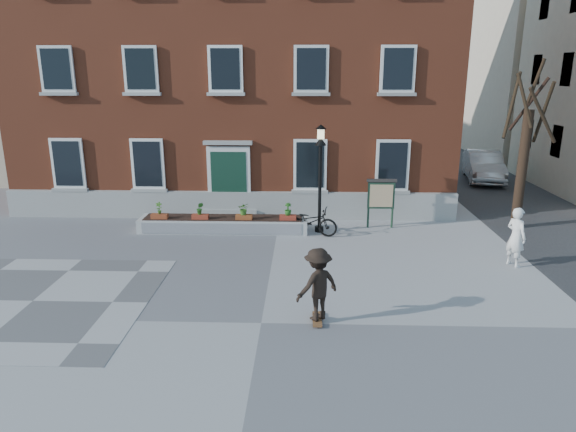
{
  "coord_description": "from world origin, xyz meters",
  "views": [
    {
      "loc": [
        0.99,
        -10.92,
        5.72
      ],
      "look_at": [
        0.5,
        4.0,
        1.5
      ],
      "focal_mm": 32.0,
      "sensor_mm": 36.0,
      "label": 1
    }
  ],
  "objects_px": {
    "notice_board": "(381,195)",
    "lamp_post": "(320,164)",
    "bicycle": "(310,221)",
    "parked_car": "(484,166)",
    "skateboarder": "(318,284)",
    "bystander": "(516,237)"
  },
  "relations": [
    {
      "from": "bicycle",
      "to": "parked_car",
      "type": "relative_size",
      "value": 0.41
    },
    {
      "from": "bicycle",
      "to": "bystander",
      "type": "distance_m",
      "value": 6.79
    },
    {
      "from": "bicycle",
      "to": "lamp_post",
      "type": "xyz_separation_m",
      "value": [
        0.33,
        0.42,
        2.02
      ]
    },
    {
      "from": "lamp_post",
      "to": "notice_board",
      "type": "relative_size",
      "value": 2.1
    },
    {
      "from": "parked_car",
      "to": "notice_board",
      "type": "bearing_deg",
      "value": -117.32
    },
    {
      "from": "bystander",
      "to": "notice_board",
      "type": "distance_m",
      "value": 5.21
    },
    {
      "from": "bystander",
      "to": "notice_board",
      "type": "relative_size",
      "value": 0.98
    },
    {
      "from": "bicycle",
      "to": "bystander",
      "type": "relative_size",
      "value": 1.08
    },
    {
      "from": "lamp_post",
      "to": "notice_board",
      "type": "xyz_separation_m",
      "value": [
        2.31,
        0.58,
        -1.28
      ]
    },
    {
      "from": "parked_car",
      "to": "skateboarder",
      "type": "bearing_deg",
      "value": -109.4
    },
    {
      "from": "bicycle",
      "to": "bystander",
      "type": "height_order",
      "value": "bystander"
    },
    {
      "from": "bystander",
      "to": "skateboarder",
      "type": "relative_size",
      "value": 1.0
    },
    {
      "from": "bicycle",
      "to": "skateboarder",
      "type": "bearing_deg",
      "value": -164.38
    },
    {
      "from": "bicycle",
      "to": "notice_board",
      "type": "xyz_separation_m",
      "value": [
        2.64,
        1.0,
        0.74
      ]
    },
    {
      "from": "bystander",
      "to": "bicycle",
      "type": "bearing_deg",
      "value": 38.04
    },
    {
      "from": "parked_car",
      "to": "lamp_post",
      "type": "bearing_deg",
      "value": -123.82
    },
    {
      "from": "parked_car",
      "to": "skateboarder",
      "type": "relative_size",
      "value": 2.66
    },
    {
      "from": "parked_car",
      "to": "lamp_post",
      "type": "xyz_separation_m",
      "value": [
        -9.09,
        -9.51,
        1.74
      ]
    },
    {
      "from": "notice_board",
      "to": "skateboarder",
      "type": "relative_size",
      "value": 1.02
    },
    {
      "from": "notice_board",
      "to": "lamp_post",
      "type": "bearing_deg",
      "value": -165.94
    },
    {
      "from": "skateboarder",
      "to": "bystander",
      "type": "bearing_deg",
      "value": 32.47
    },
    {
      "from": "parked_car",
      "to": "notice_board",
      "type": "xyz_separation_m",
      "value": [
        -6.78,
        -8.93,
        0.46
      ]
    }
  ]
}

